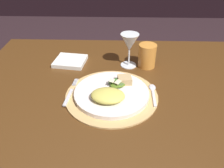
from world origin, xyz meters
The scene contains 11 objects.
dining_table centered at (0.00, 0.00, 0.52)m, with size 1.18×0.86×0.70m.
placemat centered at (-0.01, -0.07, 0.71)m, with size 0.34×0.34×0.01m, color tan.
dinner_plate centered at (-0.01, -0.07, 0.72)m, with size 0.27×0.27×0.02m, color silver.
pasta_serving centered at (-0.02, -0.12, 0.74)m, with size 0.12×0.09×0.03m, color #D4C959.
salad_greens centered at (0.01, -0.03, 0.73)m, with size 0.07×0.07×0.03m.
bread_piece centered at (0.04, -0.02, 0.74)m, with size 0.05×0.05×0.03m, color tan.
fork centered at (-0.17, -0.07, 0.71)m, with size 0.03×0.17×0.00m.
spoon centered at (0.14, -0.05, 0.71)m, with size 0.03×0.14×0.01m.
napkin centered at (-0.21, 0.17, 0.71)m, with size 0.14×0.12×0.02m, color white.
wine_glass centered at (0.06, 0.15, 0.81)m, with size 0.08×0.08×0.15m.
amber_tumbler centered at (0.14, 0.15, 0.76)m, with size 0.08×0.08×0.10m, color orange.
Camera 1 is at (0.01, -0.74, 1.21)m, focal length 36.24 mm.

